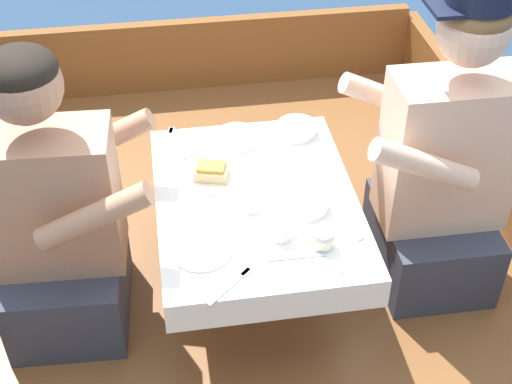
# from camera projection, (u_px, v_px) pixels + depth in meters

# --- Properties ---
(ground_plane) EXTENTS (60.00, 60.00, 0.00)m
(ground_plane) POSITION_uv_depth(u_px,v_px,m) (256.00, 348.00, 2.66)
(ground_plane) COLOR navy
(boat_deck) EXTENTS (2.06, 2.91, 0.30)m
(boat_deck) POSITION_uv_depth(u_px,v_px,m) (256.00, 322.00, 2.57)
(boat_deck) COLOR brown
(boat_deck) RESTS_ON ground_plane
(bow_coaming) EXTENTS (1.94, 0.06, 0.35)m
(bow_coaming) POSITION_uv_depth(u_px,v_px,m) (211.00, 53.00, 3.45)
(bow_coaming) COLOR brown
(bow_coaming) RESTS_ON boat_deck
(cockpit_table) EXTENTS (0.62, 0.82, 0.42)m
(cockpit_table) POSITION_uv_depth(u_px,v_px,m) (256.00, 208.00, 2.24)
(cockpit_table) COLOR #B2B2B7
(cockpit_table) RESTS_ON boat_deck
(person_port) EXTENTS (0.54, 0.46, 0.98)m
(person_port) POSITION_uv_depth(u_px,v_px,m) (57.00, 222.00, 2.15)
(person_port) COLOR #333847
(person_port) RESTS_ON boat_deck
(person_starboard) EXTENTS (0.53, 0.44, 1.07)m
(person_starboard) POSITION_uv_depth(u_px,v_px,m) (443.00, 172.00, 2.29)
(person_starboard) COLOR #333847
(person_starboard) RESTS_ON boat_deck
(plate_sandwich) EXTENTS (0.18, 0.18, 0.01)m
(plate_sandwich) POSITION_uv_depth(u_px,v_px,m) (212.00, 178.00, 2.27)
(plate_sandwich) COLOR white
(plate_sandwich) RESTS_ON cockpit_table
(plate_bread) EXTENTS (0.18, 0.18, 0.01)m
(plate_bread) POSITION_uv_depth(u_px,v_px,m) (201.00, 249.00, 2.02)
(plate_bread) COLOR white
(plate_bread) RESTS_ON cockpit_table
(sandwich) EXTENTS (0.12, 0.10, 0.05)m
(sandwich) POSITION_uv_depth(u_px,v_px,m) (211.00, 171.00, 2.26)
(sandwich) COLOR #E0BC7F
(sandwich) RESTS_ON plate_sandwich
(bowl_port_near) EXTENTS (0.14, 0.14, 0.04)m
(bowl_port_near) POSITION_uv_depth(u_px,v_px,m) (237.00, 137.00, 2.42)
(bowl_port_near) COLOR white
(bowl_port_near) RESTS_ON cockpit_table
(bowl_starboard_near) EXTENTS (0.15, 0.15, 0.04)m
(bowl_starboard_near) POSITION_uv_depth(u_px,v_px,m) (304.00, 202.00, 2.15)
(bowl_starboard_near) COLOR white
(bowl_starboard_near) RESTS_ON cockpit_table
(bowl_center_far) EXTENTS (0.12, 0.12, 0.04)m
(bowl_center_far) POSITION_uv_depth(u_px,v_px,m) (282.00, 174.00, 2.26)
(bowl_center_far) COLOR white
(bowl_center_far) RESTS_ON cockpit_table
(bowl_port_far) EXTENTS (0.13, 0.13, 0.04)m
(bowl_port_far) POSITION_uv_depth(u_px,v_px,m) (297.00, 128.00, 2.46)
(bowl_port_far) COLOR white
(bowl_port_far) RESTS_ON cockpit_table
(coffee_cup_port) EXTENTS (0.10, 0.07, 0.06)m
(coffee_cup_port) POSITION_uv_depth(u_px,v_px,m) (283.00, 229.00, 2.05)
(coffee_cup_port) COLOR white
(coffee_cup_port) RESTS_ON cockpit_table
(coffee_cup_starboard) EXTENTS (0.10, 0.07, 0.06)m
(coffee_cup_starboard) POSITION_uv_depth(u_px,v_px,m) (190.00, 146.00, 2.36)
(coffee_cup_starboard) COLOR white
(coffee_cup_starboard) RESTS_ON cockpit_table
(coffee_cup_center) EXTENTS (0.09, 0.06, 0.06)m
(coffee_cup_center) POSITION_uv_depth(u_px,v_px,m) (252.00, 200.00, 2.14)
(coffee_cup_center) COLOR white
(coffee_cup_center) RESTS_ON cockpit_table
(tin_can) EXTENTS (0.07, 0.07, 0.05)m
(tin_can) POSITION_uv_depth(u_px,v_px,m) (323.00, 239.00, 2.02)
(tin_can) COLOR silver
(tin_can) RESTS_ON cockpit_table
(utensil_fork_starboard) EXTENTS (0.05, 0.17, 0.00)m
(utensil_fork_starboard) POSITION_uv_depth(u_px,v_px,m) (169.00, 139.00, 2.44)
(utensil_fork_starboard) COLOR silver
(utensil_fork_starboard) RESTS_ON cockpit_table
(utensil_fork_port) EXTENTS (0.14, 0.13, 0.00)m
(utensil_fork_port) POSITION_uv_depth(u_px,v_px,m) (234.00, 283.00, 1.92)
(utensil_fork_port) COLOR silver
(utensil_fork_port) RESTS_ON cockpit_table
(utensil_spoon_starboard) EXTENTS (0.11, 0.15, 0.01)m
(utensil_spoon_starboard) POSITION_uv_depth(u_px,v_px,m) (353.00, 247.00, 2.03)
(utensil_spoon_starboard) COLOR silver
(utensil_spoon_starboard) RESTS_ON cockpit_table
(utensil_knife_starboard) EXTENTS (0.17, 0.02, 0.00)m
(utensil_knife_starboard) POSITION_uv_depth(u_px,v_px,m) (296.00, 257.00, 2.00)
(utensil_knife_starboard) COLOR silver
(utensil_knife_starboard) RESTS_ON cockpit_table
(utensil_knife_port) EXTENTS (0.03, 0.17, 0.00)m
(utensil_knife_port) POSITION_uv_depth(u_px,v_px,m) (299.00, 164.00, 2.33)
(utensil_knife_port) COLOR silver
(utensil_knife_port) RESTS_ON cockpit_table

